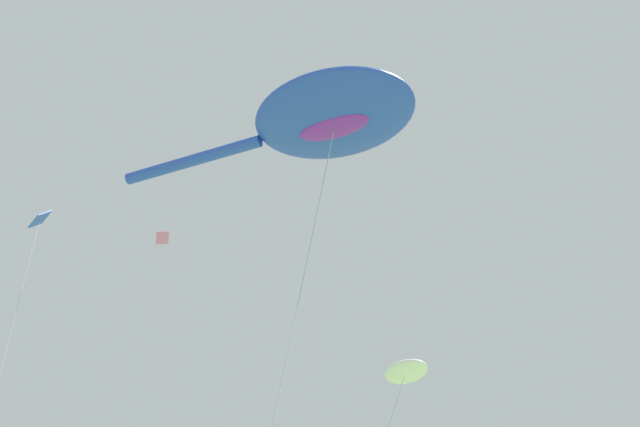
% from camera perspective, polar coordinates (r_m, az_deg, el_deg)
% --- Properties ---
extents(big_show_kite, '(6.45, 9.51, 16.38)m').
position_cam_1_polar(big_show_kite, '(21.76, 0.68, 7.20)').
color(big_show_kite, blue).
rests_on(big_show_kite, ground).
extents(small_kite_diamond_red, '(1.63, 0.66, 17.92)m').
position_cam_1_polar(small_kite_diamond_red, '(29.19, -12.52, -6.05)').
color(small_kite_diamond_red, pink).
rests_on(small_kite_diamond_red, ground).
extents(small_kite_box_yellow, '(2.62, 3.52, 14.40)m').
position_cam_1_polar(small_kite_box_yellow, '(23.06, -20.85, -2.83)').
color(small_kite_box_yellow, blue).
rests_on(small_kite_box_yellow, ground).
extents(small_kite_triangle_green, '(1.92, 3.01, 7.77)m').
position_cam_1_polar(small_kite_triangle_green, '(16.11, 6.41, -11.84)').
color(small_kite_triangle_green, white).
rests_on(small_kite_triangle_green, ground).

